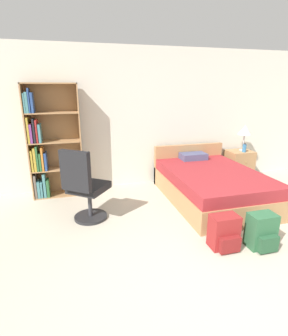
% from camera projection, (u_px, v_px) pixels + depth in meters
% --- Properties ---
extents(ground_plane, '(14.00, 14.00, 0.00)m').
position_uv_depth(ground_plane, '(250.00, 294.00, 2.48)').
color(ground_plane, '#BCB29E').
extents(wall_back, '(9.00, 0.06, 2.60)m').
position_uv_depth(wall_back, '(153.00, 118.00, 5.08)').
color(wall_back, silver).
rests_on(wall_back, ground_plane).
extents(bookshelf, '(0.88, 0.32, 1.95)m').
position_uv_depth(bookshelf, '(47.00, 146.00, 4.49)').
color(bookshelf, '#AD7F51').
rests_on(bookshelf, ground_plane).
extents(bed, '(1.45, 2.08, 0.78)m').
position_uv_depth(bed, '(210.00, 184.00, 4.55)').
color(bed, '#AD7F51').
rests_on(bed, ground_plane).
extents(office_chair, '(0.71, 0.72, 1.10)m').
position_uv_depth(office_chair, '(85.00, 188.00, 3.69)').
color(office_chair, '#232326').
rests_on(office_chair, ground_plane).
extents(nightstand, '(0.50, 0.45, 0.61)m').
position_uv_depth(nightstand, '(239.00, 165.00, 5.55)').
color(nightstand, '#AD7F51').
rests_on(nightstand, ground_plane).
extents(table_lamp, '(0.28, 0.28, 0.53)m').
position_uv_depth(table_lamp, '(245.00, 131.00, 5.36)').
color(table_lamp, '#B2B2B7').
rests_on(table_lamp, nightstand).
extents(water_bottle, '(0.07, 0.07, 0.18)m').
position_uv_depth(water_bottle, '(244.00, 148.00, 5.34)').
color(water_bottle, teal).
rests_on(water_bottle, nightstand).
extents(backpack_green, '(0.32, 0.29, 0.43)m').
position_uv_depth(backpack_green, '(262.00, 232.00, 3.16)').
color(backpack_green, '#2D603D').
rests_on(backpack_green, ground_plane).
extents(backpack_red, '(0.33, 0.29, 0.42)m').
position_uv_depth(backpack_red, '(224.00, 233.00, 3.16)').
color(backpack_red, maroon).
rests_on(backpack_red, ground_plane).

